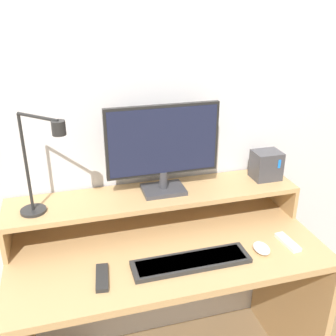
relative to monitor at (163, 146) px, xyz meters
name	(u,v)px	position (x,y,z in m)	size (l,w,h in m)	color
wall_back	(146,113)	(-0.04, 0.15, 0.11)	(6.00, 0.05, 2.50)	silver
desk	(167,288)	(-0.04, -0.19, -0.59)	(1.28, 0.61, 0.77)	tan
monitor_shelf	(156,198)	(-0.04, -0.01, -0.24)	(1.28, 0.26, 0.16)	tan
monitor	(163,146)	(0.00, 0.00, 0.00)	(0.49, 0.14, 0.39)	#38383D
desk_lamp	(41,168)	(-0.49, -0.09, 0.00)	(0.21, 0.21, 0.41)	black
router_dock	(266,165)	(0.50, 0.00, -0.15)	(0.13, 0.11, 0.13)	#3D3D42
keyboard	(191,262)	(0.02, -0.33, -0.36)	(0.46, 0.12, 0.02)	#282828
mouse	(262,248)	(0.32, -0.33, -0.36)	(0.06, 0.09, 0.03)	white
remote_control	(102,278)	(-0.32, -0.33, -0.36)	(0.06, 0.15, 0.02)	black
remote_secondary	(288,242)	(0.46, -0.31, -0.36)	(0.05, 0.14, 0.02)	white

